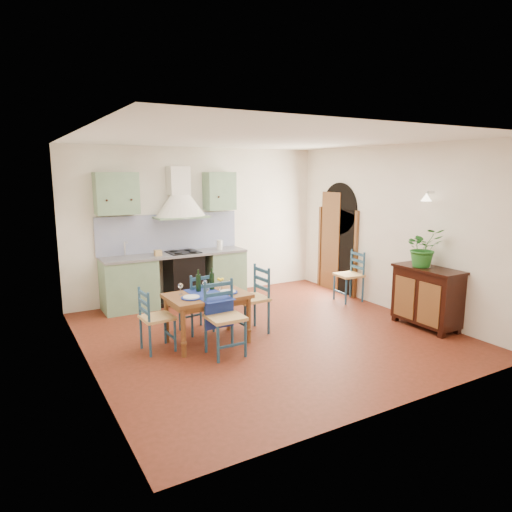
# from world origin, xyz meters

# --- Properties ---
(floor) EXTENTS (5.00, 5.00, 0.00)m
(floor) POSITION_xyz_m (0.00, 0.00, 0.00)
(floor) COLOR #4A1E10
(floor) RESTS_ON ground
(back_wall) EXTENTS (5.00, 0.96, 2.80)m
(back_wall) POSITION_xyz_m (-0.47, 2.29, 1.05)
(back_wall) COLOR white
(back_wall) RESTS_ON ground
(right_wall) EXTENTS (0.26, 5.00, 2.80)m
(right_wall) POSITION_xyz_m (2.50, 0.28, 1.34)
(right_wall) COLOR white
(right_wall) RESTS_ON ground
(left_wall) EXTENTS (0.04, 5.00, 2.80)m
(left_wall) POSITION_xyz_m (-2.50, 0.00, 1.40)
(left_wall) COLOR white
(left_wall) RESTS_ON ground
(ceiling) EXTENTS (5.00, 5.00, 0.01)m
(ceiling) POSITION_xyz_m (0.00, 0.00, 2.80)
(ceiling) COLOR silver
(ceiling) RESTS_ON back_wall
(dining_table) EXTENTS (1.12, 0.84, 1.02)m
(dining_table) POSITION_xyz_m (-0.90, 0.10, 0.62)
(dining_table) COLOR brown
(dining_table) RESTS_ON ground
(chair_near) EXTENTS (0.45, 0.45, 0.97)m
(chair_near) POSITION_xyz_m (-0.88, -0.38, 0.50)
(chair_near) COLOR navy
(chair_near) RESTS_ON ground
(chair_far) EXTENTS (0.48, 0.48, 0.91)m
(chair_far) POSITION_xyz_m (-0.86, 0.58, 0.47)
(chair_far) COLOR navy
(chair_far) RESTS_ON ground
(chair_left) EXTENTS (0.42, 0.42, 0.86)m
(chair_left) POSITION_xyz_m (-1.63, 0.18, 0.45)
(chair_left) COLOR navy
(chair_left) RESTS_ON ground
(chair_right) EXTENTS (0.47, 0.47, 0.99)m
(chair_right) POSITION_xyz_m (-0.16, 0.16, 0.51)
(chair_right) COLOR navy
(chair_right) RESTS_ON ground
(chair_spare) EXTENTS (0.47, 0.47, 0.93)m
(chair_spare) POSITION_xyz_m (2.23, 0.73, 0.48)
(chair_spare) COLOR navy
(chair_spare) RESTS_ON ground
(sideboard) EXTENTS (0.50, 1.05, 0.94)m
(sideboard) POSITION_xyz_m (2.26, -0.97, 0.51)
(sideboard) COLOR black
(sideboard) RESTS_ON ground
(potted_plant) EXTENTS (0.68, 0.64, 0.60)m
(potted_plant) POSITION_xyz_m (2.22, -0.88, 1.23)
(potted_plant) COLOR #216421
(potted_plant) RESTS_ON sideboard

